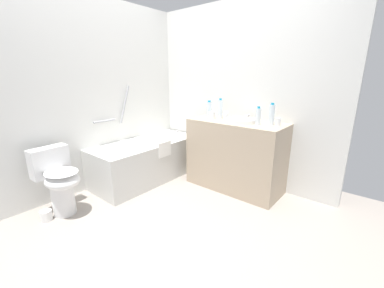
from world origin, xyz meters
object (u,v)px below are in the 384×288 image
(sink_basin, at_px, (240,120))
(drinking_glass_0, at_px, (212,115))
(bathtub, at_px, (147,159))
(toilet_paper_roll, at_px, (46,215))
(drinking_glass_2, at_px, (278,122))
(sink_faucet, at_px, (248,117))
(water_bottle_2, at_px, (220,109))
(drinking_glass_1, at_px, (225,116))
(water_bottle_3, at_px, (272,115))
(water_bottle_0, at_px, (209,110))
(water_bottle_1, at_px, (258,116))
(toilet, at_px, (59,180))

(sink_basin, xyz_separation_m, drinking_glass_0, (-0.01, 0.41, 0.03))
(bathtub, relative_size, toilet_paper_roll, 14.01)
(drinking_glass_2, bearing_deg, sink_faucet, 71.13)
(sink_basin, height_order, drinking_glass_2, drinking_glass_2)
(bathtub, height_order, water_bottle_2, bathtub)
(drinking_glass_1, height_order, drinking_glass_2, drinking_glass_1)
(bathtub, xyz_separation_m, sink_basin, (0.51, -1.16, 0.61))
(sink_faucet, relative_size, water_bottle_3, 0.60)
(sink_basin, bearing_deg, drinking_glass_1, 79.90)
(bathtub, height_order, water_bottle_0, bathtub)
(sink_faucet, distance_m, water_bottle_1, 0.32)
(toilet_paper_roll, bearing_deg, water_bottle_3, -37.62)
(bathtub, xyz_separation_m, drinking_glass_0, (0.50, -0.75, 0.64))
(drinking_glass_1, bearing_deg, drinking_glass_2, -88.45)
(bathtub, distance_m, water_bottle_2, 1.24)
(drinking_glass_1, relative_size, drinking_glass_2, 1.08)
(toilet_paper_roll, bearing_deg, water_bottle_0, -18.76)
(drinking_glass_1, distance_m, drinking_glass_2, 0.68)
(toilet, relative_size, drinking_glass_0, 7.86)
(drinking_glass_1, bearing_deg, drinking_glass_0, 108.00)
(water_bottle_0, height_order, water_bottle_1, water_bottle_0)
(toilet, xyz_separation_m, drinking_glass_0, (1.69, -0.75, 0.55))
(bathtub, bearing_deg, water_bottle_3, -69.12)
(drinking_glass_1, bearing_deg, water_bottle_1, -96.01)
(sink_faucet, xyz_separation_m, toilet_paper_roll, (-2.09, 1.14, -0.86))
(bathtub, distance_m, toilet, 1.19)
(water_bottle_0, relative_size, toilet_paper_roll, 2.05)
(toilet, distance_m, water_bottle_2, 2.03)
(toilet, height_order, drinking_glass_1, drinking_glass_1)
(drinking_glass_1, bearing_deg, sink_basin, -100.10)
(water_bottle_3, bearing_deg, sink_basin, 100.13)
(water_bottle_0, bearing_deg, toilet_paper_roll, 161.24)
(drinking_glass_0, bearing_deg, bathtub, 123.83)
(sink_faucet, height_order, water_bottle_2, water_bottle_2)
(sink_faucet, xyz_separation_m, drinking_glass_2, (-0.15, -0.43, 0.01))
(water_bottle_3, relative_size, drinking_glass_2, 2.84)
(water_bottle_2, distance_m, water_bottle_3, 0.68)
(sink_faucet, bearing_deg, drinking_glass_0, 118.33)
(drinking_glass_1, bearing_deg, toilet_paper_roll, 154.86)
(sink_faucet, bearing_deg, water_bottle_2, 117.00)
(drinking_glass_2, bearing_deg, drinking_glass_0, 95.01)
(water_bottle_0, bearing_deg, drinking_glass_0, -120.55)
(water_bottle_1, height_order, drinking_glass_1, water_bottle_1)
(drinking_glass_1, relative_size, toilet_paper_roll, 0.87)
(sink_basin, bearing_deg, toilet_paper_roll, 148.70)
(water_bottle_2, bearing_deg, toilet, 154.34)
(water_bottle_0, bearing_deg, toilet, 158.90)
(sink_basin, bearing_deg, drinking_glass_2, -82.00)
(bathtub, height_order, toilet_paper_roll, bathtub)
(drinking_glass_2, bearing_deg, toilet_paper_roll, 140.89)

